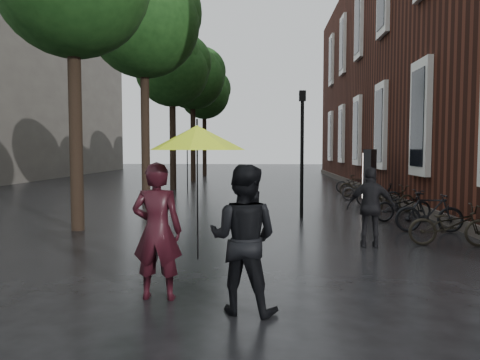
# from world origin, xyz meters

# --- Properties ---
(ground) EXTENTS (120.00, 120.00, 0.00)m
(ground) POSITION_xyz_m (0.00, 0.00, 0.00)
(ground) COLOR black
(brick_building) EXTENTS (10.20, 33.20, 12.00)m
(brick_building) POSITION_xyz_m (10.47, 19.46, 5.99)
(brick_building) COLOR #38160F
(brick_building) RESTS_ON ground
(street_trees) EXTENTS (4.33, 34.03, 8.91)m
(street_trees) POSITION_xyz_m (-3.99, 15.91, 6.34)
(street_trees) COLOR black
(street_trees) RESTS_ON ground
(person_burgundy) EXTENTS (0.68, 0.45, 1.86)m
(person_burgundy) POSITION_xyz_m (-0.86, 1.78, 0.93)
(person_burgundy) COLOR black
(person_burgundy) RESTS_ON ground
(person_black) EXTENTS (1.04, 0.90, 1.85)m
(person_black) POSITION_xyz_m (0.32, 1.32, 0.92)
(person_black) COLOR black
(person_black) RESTS_ON ground
(lime_umbrella) EXTENTS (1.23, 1.23, 1.80)m
(lime_umbrella) POSITION_xyz_m (-0.27, 1.52, 2.18)
(lime_umbrella) COLOR black
(lime_umbrella) RESTS_ON ground
(pedestrian_walking) EXTENTS (1.03, 0.56, 1.67)m
(pedestrian_walking) POSITION_xyz_m (2.79, 5.35, 0.83)
(pedestrian_walking) COLOR black
(pedestrian_walking) RESTS_ON ground
(parked_bicycles) EXTENTS (1.96, 12.74, 0.98)m
(parked_bicycles) POSITION_xyz_m (4.57, 11.31, 0.44)
(parked_bicycles) COLOR black
(parked_bicycles) RESTS_ON ground
(ad_lightbox) EXTENTS (0.31, 1.35, 2.03)m
(ad_lightbox) POSITION_xyz_m (4.52, 13.36, 1.02)
(ad_lightbox) COLOR black
(ad_lightbox) RESTS_ON ground
(lamp_post) EXTENTS (0.19, 0.19, 3.75)m
(lamp_post) POSITION_xyz_m (1.68, 9.53, 2.28)
(lamp_post) COLOR black
(lamp_post) RESTS_ON ground
(cycle_sign) EXTENTS (0.13, 0.46, 2.52)m
(cycle_sign) POSITION_xyz_m (-3.07, 17.75, 1.67)
(cycle_sign) COLOR #262628
(cycle_sign) RESTS_ON ground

